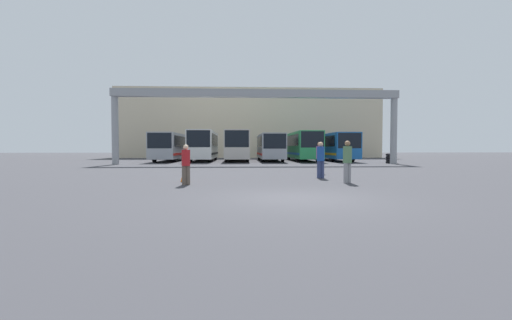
% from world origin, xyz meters
% --- Properties ---
extents(ground_plane, '(200.00, 200.00, 0.00)m').
position_xyz_m(ground_plane, '(0.00, 0.00, 0.00)').
color(ground_plane, '#38383D').
extents(building_backdrop, '(40.61, 12.00, 10.62)m').
position_xyz_m(building_backdrop, '(0.00, 47.50, 5.31)').
color(building_backdrop, beige).
rests_on(building_backdrop, ground).
extents(overhead_gantry, '(26.16, 0.80, 6.81)m').
position_xyz_m(overhead_gantry, '(0.00, 21.33, 5.67)').
color(overhead_gantry, gray).
rests_on(overhead_gantry, ground).
extents(bus_slot_0, '(2.59, 11.43, 3.08)m').
position_xyz_m(bus_slot_0, '(-9.43, 29.50, 1.78)').
color(bus_slot_0, '#999EA5').
rests_on(bus_slot_0, ground).
extents(bus_slot_1, '(2.54, 10.90, 3.34)m').
position_xyz_m(bus_slot_1, '(-5.66, 29.23, 1.92)').
color(bus_slot_1, silver).
rests_on(bus_slot_1, ground).
extents(bus_slot_2, '(2.62, 10.14, 3.34)m').
position_xyz_m(bus_slot_2, '(-1.89, 28.85, 1.92)').
color(bus_slot_2, beige).
rests_on(bus_slot_2, ground).
extents(bus_slot_3, '(2.50, 10.43, 3.02)m').
position_xyz_m(bus_slot_3, '(1.89, 28.99, 1.74)').
color(bus_slot_3, '#999EA5').
rests_on(bus_slot_3, ground).
extents(bus_slot_4, '(2.56, 11.36, 3.27)m').
position_xyz_m(bus_slot_4, '(5.66, 29.46, 1.88)').
color(bus_slot_4, '#268C4C').
rests_on(bus_slot_4, ground).
extents(bus_slot_5, '(2.61, 11.60, 3.11)m').
position_xyz_m(bus_slot_5, '(9.43, 29.58, 1.79)').
color(bus_slot_5, '#1959A5').
rests_on(bus_slot_5, ground).
extents(pedestrian_near_center, '(0.38, 0.38, 1.83)m').
position_xyz_m(pedestrian_near_center, '(3.04, 9.77, 0.97)').
color(pedestrian_near_center, navy).
rests_on(pedestrian_near_center, ground).
extents(pedestrian_mid_left, '(0.37, 0.37, 1.80)m').
position_xyz_m(pedestrian_mid_left, '(2.95, 4.31, 0.95)').
color(pedestrian_mid_left, gray).
rests_on(pedestrian_mid_left, ground).
extents(pedestrian_near_left, '(0.34, 0.34, 1.63)m').
position_xyz_m(pedestrian_near_left, '(-3.79, 3.90, 0.86)').
color(pedestrian_near_left, brown).
rests_on(pedestrian_near_left, ground).
extents(pedestrian_mid_right, '(0.37, 0.37, 1.79)m').
position_xyz_m(pedestrian_mid_right, '(2.36, 6.63, 0.95)').
color(pedestrian_mid_right, navy).
rests_on(pedestrian_mid_right, ground).
extents(traffic_cone, '(0.37, 0.37, 0.71)m').
position_xyz_m(traffic_cone, '(-4.05, 5.19, 0.36)').
color(traffic_cone, orange).
rests_on(traffic_cone, ground).
extents(tire_stack, '(1.04, 1.04, 0.96)m').
position_xyz_m(tire_stack, '(13.05, 22.35, 0.48)').
color(tire_stack, black).
rests_on(tire_stack, ground).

